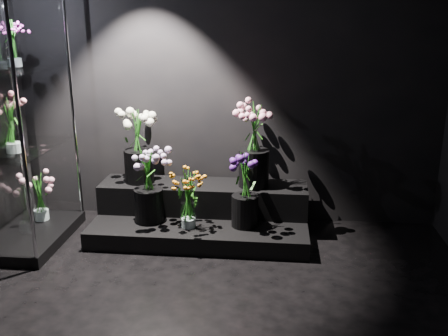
# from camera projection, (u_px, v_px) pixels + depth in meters

# --- Properties ---
(wall_back) EXTENTS (4.00, 0.00, 4.00)m
(wall_back) POSITION_uv_depth(u_px,v_px,m) (227.00, 76.00, 4.61)
(wall_back) COLOR black
(wall_back) RESTS_ON floor
(display_riser) EXTENTS (1.93, 0.86, 0.43)m
(display_riser) POSITION_uv_depth(u_px,v_px,m) (202.00, 213.00, 4.62)
(display_riser) COLOR black
(display_riser) RESTS_ON floor
(display_case) EXTENTS (0.61, 1.01, 2.23)m
(display_case) POSITION_uv_depth(u_px,v_px,m) (17.00, 119.00, 4.14)
(display_case) COLOR black
(display_case) RESTS_ON floor
(bouquet_orange_bells) EXTENTS (0.30, 0.30, 0.52)m
(bouquet_orange_bells) POSITION_uv_depth(u_px,v_px,m) (188.00, 198.00, 4.28)
(bouquet_orange_bells) COLOR white
(bouquet_orange_bells) RESTS_ON display_riser
(bouquet_lilac) EXTENTS (0.46, 0.46, 0.68)m
(bouquet_lilac) POSITION_uv_depth(u_px,v_px,m) (148.00, 180.00, 4.39)
(bouquet_lilac) COLOR black
(bouquet_lilac) RESTS_ON display_riser
(bouquet_purple) EXTENTS (0.32, 0.32, 0.66)m
(bouquet_purple) POSITION_uv_depth(u_px,v_px,m) (245.00, 187.00, 4.29)
(bouquet_purple) COLOR black
(bouquet_purple) RESTS_ON display_riser
(bouquet_cream_roses) EXTENTS (0.40, 0.40, 0.68)m
(bouquet_cream_roses) POSITION_uv_depth(u_px,v_px,m) (138.00, 142.00, 4.60)
(bouquet_cream_roses) COLOR black
(bouquet_cream_roses) RESTS_ON display_riser
(bouquet_pink_roses) EXTENTS (0.37, 0.37, 0.77)m
(bouquet_pink_roses) POSITION_uv_depth(u_px,v_px,m) (254.00, 141.00, 4.48)
(bouquet_pink_roses) COLOR black
(bouquet_pink_roses) RESTS_ON display_riser
(bouquet_case_pink) EXTENTS (0.28, 0.28, 0.46)m
(bouquet_case_pink) POSITION_uv_depth(u_px,v_px,m) (11.00, 123.00, 3.98)
(bouquet_case_pink) COLOR white
(bouquet_case_pink) RESTS_ON display_case
(bouquet_case_magenta) EXTENTS (0.29, 0.29, 0.39)m
(bouquet_case_magenta) POSITION_uv_depth(u_px,v_px,m) (12.00, 42.00, 4.08)
(bouquet_case_magenta) COLOR white
(bouquet_case_magenta) RESTS_ON display_case
(bouquet_case_base_pink) EXTENTS (0.40, 0.40, 0.44)m
(bouquet_case_base_pink) POSITION_uv_depth(u_px,v_px,m) (39.00, 196.00, 4.60)
(bouquet_case_base_pink) COLOR white
(bouquet_case_base_pink) RESTS_ON display_case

